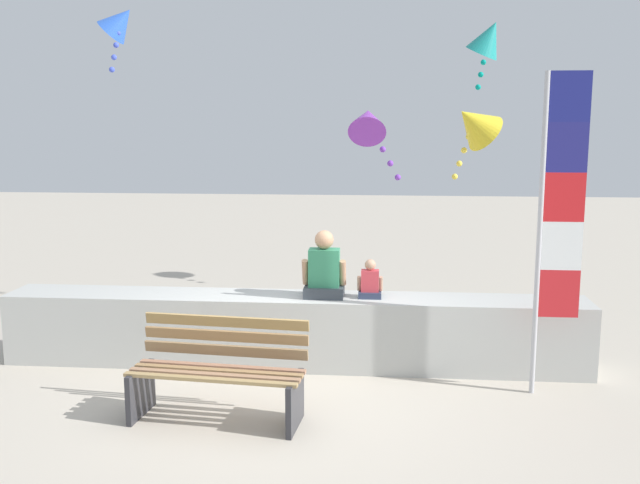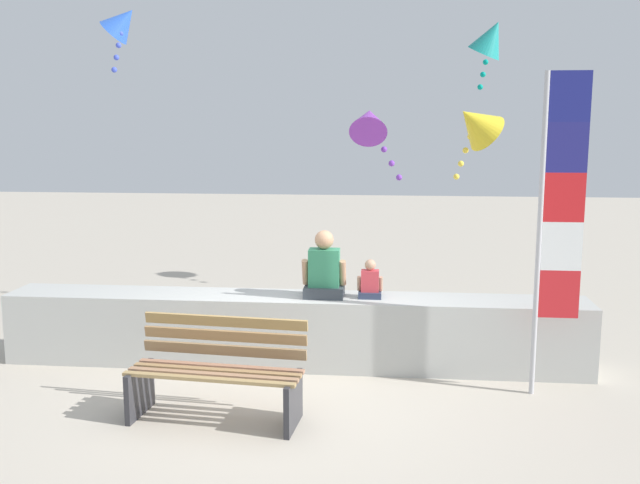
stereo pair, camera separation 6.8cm
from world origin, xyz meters
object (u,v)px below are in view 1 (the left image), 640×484
(person_child, at_px, (370,283))
(kite_purple, at_px, (368,122))
(person_adult, at_px, (324,271))
(kite_blue, at_px, (120,22))
(flag_banner, at_px, (556,212))
(kite_teal, at_px, (488,38))
(park_bench, at_px, (219,374))
(kite_yellow, at_px, (473,123))

(person_child, relative_size, kite_purple, 0.39)
(person_adult, relative_size, kite_blue, 0.67)
(flag_banner, xyz_separation_m, kite_teal, (-0.13, 3.99, 2.05))
(park_bench, distance_m, kite_teal, 6.64)
(person_child, relative_size, kite_yellow, 0.37)
(person_adult, height_order, kite_purple, kite_purple)
(kite_blue, xyz_separation_m, kite_yellow, (5.02, -1.08, -1.47))
(person_adult, xyz_separation_m, kite_purple, (0.42, 1.80, 1.59))
(park_bench, relative_size, kite_teal, 1.48)
(park_bench, height_order, flag_banner, flag_banner)
(flag_banner, distance_m, kite_purple, 3.16)
(person_adult, height_order, person_child, person_adult)
(park_bench, relative_size, kite_blue, 1.47)
(kite_purple, bearing_deg, person_child, -87.49)
(kite_blue, xyz_separation_m, kite_teal, (5.37, 0.37, -0.25))
(kite_purple, xyz_separation_m, kite_teal, (1.71, 1.56, 1.20))
(person_child, height_order, kite_yellow, kite_yellow)
(person_child, bearing_deg, kite_yellow, 56.18)
(flag_banner, relative_size, kite_teal, 2.86)
(flag_banner, height_order, kite_yellow, flag_banner)
(person_child, height_order, kite_blue, kite_blue)
(kite_yellow, bearing_deg, person_child, -123.82)
(kite_blue, height_order, kite_purple, kite_blue)
(person_adult, bearing_deg, kite_purple, 76.96)
(park_bench, relative_size, kite_yellow, 1.42)
(park_bench, height_order, person_adult, person_adult)
(kite_teal, bearing_deg, person_child, -115.85)
(person_child, relative_size, flag_banner, 0.13)
(person_adult, bearing_deg, kite_teal, 57.71)
(kite_yellow, bearing_deg, kite_blue, 167.82)
(kite_purple, bearing_deg, kite_teal, 42.44)
(person_child, distance_m, kite_yellow, 2.85)
(kite_teal, bearing_deg, kite_blue, -176.04)
(flag_banner, height_order, kite_teal, kite_teal)
(park_bench, bearing_deg, person_adult, 61.16)
(kite_purple, distance_m, kite_teal, 2.61)
(park_bench, xyz_separation_m, flag_banner, (3.07, 0.86, 1.39))
(flag_banner, height_order, kite_blue, kite_blue)
(person_adult, distance_m, flag_banner, 2.45)
(kite_purple, bearing_deg, flag_banner, -53.00)
(park_bench, xyz_separation_m, person_child, (1.32, 1.50, 0.52))
(kite_purple, bearing_deg, park_bench, -110.64)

